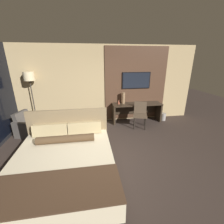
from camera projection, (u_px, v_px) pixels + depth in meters
name	position (u px, v px, depth m)	size (l,w,h in m)	color
ground_plane	(111.00, 161.00, 3.59)	(16.00, 16.00, 0.00)	#332823
wall_back_tv_panel	(105.00, 85.00, 5.56)	(7.20, 0.09, 2.80)	tan
bed	(64.00, 165.00, 2.97)	(1.95, 2.28, 1.14)	#33281E
desk	(136.00, 109.00, 5.76)	(1.86, 0.54, 0.72)	#2D2319
tv	(136.00, 80.00, 5.61)	(1.08, 0.04, 0.61)	black
desk_chair	(140.00, 112.00, 5.27)	(0.58, 0.58, 0.90)	#4C3D2D
armchair_by_window	(31.00, 126.00, 4.84)	(0.92, 0.95, 0.76)	#47423D
floor_lamp	(30.00, 81.00, 4.88)	(0.34, 0.34, 1.93)	#282623
vase_tall	(123.00, 98.00, 5.60)	(0.13, 0.13, 0.42)	#846647
vase_short	(119.00, 102.00, 5.58)	(0.07, 0.07, 0.17)	#B2563D
waste_bin	(163.00, 117.00, 5.97)	(0.22, 0.22, 0.28)	gray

